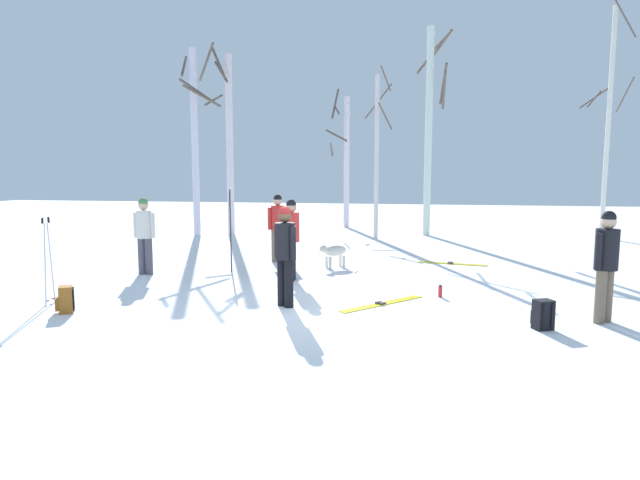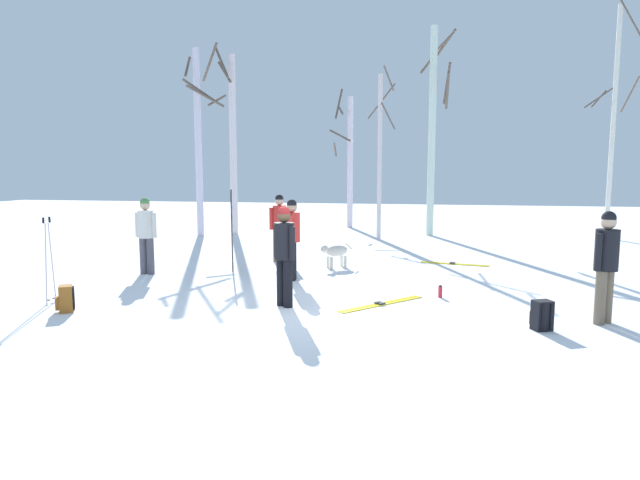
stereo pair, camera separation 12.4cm
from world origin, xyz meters
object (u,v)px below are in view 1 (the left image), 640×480
(person_2, at_px, (606,259))
(birch_tree_1, at_px, (229,142))
(ski_poles_0, at_px, (48,258))
(water_bottle_0, at_px, (440,291))
(person_0, at_px, (278,224))
(birch_tree_3, at_px, (377,154))
(ski_pair_planted_0, at_px, (231,231))
(person_3, at_px, (291,234))
(birch_tree_2, at_px, (345,159))
(backpack_0, at_px, (543,315))
(backpack_1, at_px, (65,300))
(birch_tree_5, at_px, (608,120))
(ski_pair_lying_1, at_px, (452,264))
(person_1, at_px, (285,250))
(person_4, at_px, (144,231))
(ski_pair_lying_0, at_px, (382,304))
(birch_tree_0, at_px, (195,138))
(birch_tree_4, at_px, (430,127))
(dog, at_px, (334,252))

(person_2, bearing_deg, birch_tree_1, 133.40)
(ski_poles_0, bearing_deg, water_bottle_0, 14.78)
(person_0, distance_m, birch_tree_3, 5.89)
(ski_pair_planted_0, xyz_separation_m, birch_tree_3, (2.75, 6.78, 1.92))
(person_3, relative_size, birch_tree_2, 0.30)
(ski_pair_planted_0, xyz_separation_m, backpack_0, (6.04, -3.56, -0.73))
(backpack_1, bearing_deg, ski_pair_planted_0, 70.24)
(person_3, relative_size, birch_tree_5, 0.22)
(backpack_0, height_order, birch_tree_3, birch_tree_3)
(ski_pair_lying_1, height_order, backpack_1, backpack_1)
(ski_pair_planted_0, height_order, backpack_0, ski_pair_planted_0)
(person_1, distance_m, birch_tree_1, 11.29)
(person_0, relative_size, ski_poles_0, 1.13)
(person_1, height_order, birch_tree_3, birch_tree_3)
(person_2, height_order, birch_tree_5, birch_tree_5)
(person_3, height_order, person_4, same)
(ski_pair_planted_0, distance_m, ski_pair_lying_0, 4.48)
(person_0, distance_m, birch_tree_0, 6.91)
(person_1, distance_m, water_bottle_0, 3.02)
(person_3, xyz_separation_m, birch_tree_5, (8.83, 9.22, 3.02))
(backpack_0, xyz_separation_m, birch_tree_1, (-8.61, 10.69, 3.13))
(person_2, bearing_deg, backpack_0, -150.79)
(person_1, xyz_separation_m, birch_tree_1, (-4.57, 10.05, 2.36))
(person_2, distance_m, birch_tree_3, 10.84)
(ski_poles_0, bearing_deg, backpack_0, -0.51)
(birch_tree_5, bearing_deg, person_0, -144.37)
(birch_tree_4, relative_size, birch_tree_5, 0.93)
(ski_poles_0, bearing_deg, person_2, 3.00)
(ski_poles_0, relative_size, birch_tree_1, 0.23)
(person_4, bearing_deg, ski_poles_0, -95.72)
(person_1, relative_size, dog, 2.46)
(ski_pair_lying_1, height_order, birch_tree_4, birch_tree_4)
(person_2, height_order, birch_tree_2, birch_tree_2)
(birch_tree_0, relative_size, birch_tree_4, 0.92)
(dog, distance_m, water_bottle_0, 3.64)
(person_4, xyz_separation_m, ski_poles_0, (-0.29, -2.86, -0.17))
(ski_pair_lying_1, xyz_separation_m, birch_tree_5, (5.36, 6.51, 3.99))
(person_1, height_order, person_3, same)
(backpack_0, distance_m, birch_tree_1, 14.08)
(birch_tree_0, distance_m, birch_tree_3, 6.34)
(ski_pair_lying_1, height_order, water_bottle_0, water_bottle_0)
(backpack_0, bearing_deg, person_1, 170.90)
(person_0, distance_m, person_4, 3.33)
(ski_pair_lying_0, height_order, birch_tree_2, birch_tree_2)
(backpack_1, xyz_separation_m, birch_tree_4, (5.90, 12.25, 3.63))
(ski_pair_lying_0, distance_m, birch_tree_3, 9.71)
(person_0, bearing_deg, birch_tree_5, 35.63)
(person_0, distance_m, birch_tree_1, 6.84)
(water_bottle_0, bearing_deg, person_2, -28.45)
(person_0, height_order, ski_pair_lying_0, person_0)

